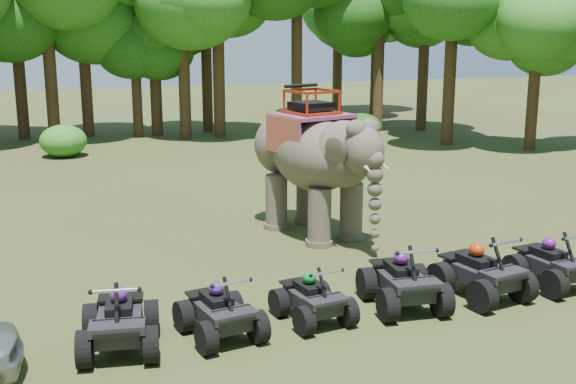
# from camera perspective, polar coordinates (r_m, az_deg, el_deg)

# --- Properties ---
(ground) EXTENTS (110.00, 110.00, 0.00)m
(ground) POSITION_cam_1_polar(r_m,az_deg,el_deg) (15.21, 1.55, -7.95)
(ground) COLOR #47381E
(ground) RESTS_ON ground
(elephant) EXTENTS (3.17, 5.05, 3.93)m
(elephant) POSITION_cam_1_polar(r_m,az_deg,el_deg) (18.99, 2.00, 2.43)
(elephant) COLOR #4C4137
(elephant) RESTS_ON ground
(atv_0) EXTENTS (1.60, 2.00, 1.33)m
(atv_0) POSITION_cam_1_polar(r_m,az_deg,el_deg) (12.74, -13.22, -9.31)
(atv_0) COLOR black
(atv_0) RESTS_ON ground
(atv_1) EXTENTS (1.45, 1.82, 1.23)m
(atv_1) POSITION_cam_1_polar(r_m,az_deg,el_deg) (12.99, -5.41, -8.84)
(atv_1) COLOR black
(atv_1) RESTS_ON ground
(atv_2) EXTENTS (1.32, 1.68, 1.15)m
(atv_2) POSITION_cam_1_polar(r_m,az_deg,el_deg) (13.62, 1.97, -7.91)
(atv_2) COLOR black
(atv_2) RESTS_ON ground
(atv_3) EXTENTS (1.56, 2.00, 1.38)m
(atv_3) POSITION_cam_1_polar(r_m,az_deg,el_deg) (14.39, 9.12, -6.43)
(atv_3) COLOR black
(atv_3) RESTS_ON ground
(atv_4) EXTENTS (1.65, 2.06, 1.38)m
(atv_4) POSITION_cam_1_polar(r_m,az_deg,el_deg) (15.24, 15.05, -5.61)
(atv_4) COLOR black
(atv_4) RESTS_ON ground
(atv_5) EXTENTS (1.44, 1.87, 1.30)m
(atv_5) POSITION_cam_1_polar(r_m,az_deg,el_deg) (16.35, 20.23, -4.87)
(atv_5) COLOR black
(atv_5) RESTS_ON ground
(tree_0) EXTENTS (4.60, 4.60, 6.57)m
(tree_0) POSITION_cam_1_polar(r_m,az_deg,el_deg) (37.17, -11.94, 9.33)
(tree_0) COLOR #195114
(tree_0) RESTS_ON ground
(tree_1) EXTENTS (6.60, 6.60, 9.43)m
(tree_1) POSITION_cam_1_polar(r_m,az_deg,el_deg) (36.27, -5.54, 11.72)
(tree_1) COLOR #195114
(tree_1) RESTS_ON ground
(tree_2) EXTENTS (5.94, 5.94, 8.49)m
(tree_2) POSITION_cam_1_polar(r_m,az_deg,el_deg) (37.24, 0.69, 11.08)
(tree_2) COLOR #195114
(tree_2) RESTS_ON ground
(tree_3) EXTENTS (5.67, 5.67, 8.10)m
(tree_3) POSITION_cam_1_polar(r_m,az_deg,el_deg) (38.28, 7.20, 10.73)
(tree_3) COLOR #195114
(tree_3) RESTS_ON ground
(tree_4) EXTENTS (6.07, 6.07, 8.67)m
(tree_4) POSITION_cam_1_polar(r_m,az_deg,el_deg) (34.59, 12.75, 10.78)
(tree_4) COLOR #195114
(tree_4) RESTS_ON ground
(tree_5) EXTENTS (4.90, 4.90, 7.00)m
(tree_5) POSITION_cam_1_polar(r_m,az_deg,el_deg) (34.19, 18.93, 8.99)
(tree_5) COLOR #195114
(tree_5) RESTS_ON ground
(tree_32) EXTENTS (6.48, 6.48, 9.25)m
(tree_32) POSITION_cam_1_polar(r_m,az_deg,el_deg) (36.36, -18.41, 11.00)
(tree_32) COLOR #195114
(tree_32) RESTS_ON ground
(tree_34) EXTENTS (6.06, 6.06, 8.65)m
(tree_34) POSITION_cam_1_polar(r_m,az_deg,el_deg) (37.92, -15.83, 10.76)
(tree_34) COLOR #195114
(tree_34) RESTS_ON ground
(tree_36) EXTENTS (6.46, 6.46, 9.23)m
(tree_36) POSITION_cam_1_polar(r_m,az_deg,el_deg) (44.27, 3.95, 11.81)
(tree_36) COLOR #195114
(tree_36) RESTS_ON ground
(tree_37) EXTENTS (6.65, 6.65, 9.50)m
(tree_37) POSITION_cam_1_polar(r_m,az_deg,el_deg) (37.55, -10.55, 11.65)
(tree_37) COLOR #195114
(tree_37) RESTS_ON ground
(tree_38) EXTENTS (6.39, 6.39, 9.13)m
(tree_38) POSITION_cam_1_polar(r_m,az_deg,el_deg) (36.20, -8.28, 11.40)
(tree_38) COLOR #195114
(tree_38) RESTS_ON ground
(tree_39) EXTENTS (5.99, 5.99, 8.56)m
(tree_39) POSITION_cam_1_polar(r_m,az_deg,el_deg) (37.88, -20.59, 10.36)
(tree_39) COLOR #195114
(tree_39) RESTS_ON ground
(tree_42) EXTENTS (5.68, 5.68, 8.12)m
(tree_42) POSITION_cam_1_polar(r_m,az_deg,el_deg) (38.41, -6.48, 10.77)
(tree_42) COLOR #195114
(tree_42) RESTS_ON ground
(tree_43) EXTENTS (6.36, 6.36, 9.08)m
(tree_43) POSITION_cam_1_polar(r_m,az_deg,el_deg) (46.21, 6.96, 11.70)
(tree_43) COLOR #195114
(tree_43) RESTS_ON ground
(tree_44) EXTENTS (6.00, 6.00, 8.57)m
(tree_44) POSITION_cam_1_polar(r_m,az_deg,el_deg) (39.38, 10.69, 11.02)
(tree_44) COLOR #195114
(tree_44) RESTS_ON ground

